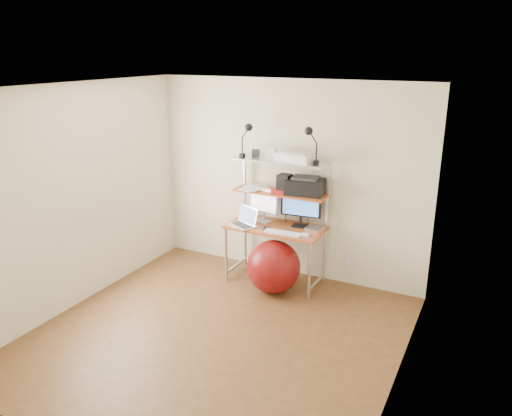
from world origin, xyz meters
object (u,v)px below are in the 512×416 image
(monitor_silver, at_px, (264,202))
(monitor_black, at_px, (301,207))
(laptop, at_px, (245,222))
(exercise_ball, at_px, (274,267))
(printer, at_px, (305,186))

(monitor_silver, xyz_separation_m, monitor_black, (0.48, 0.05, -0.00))
(monitor_black, bearing_deg, laptop, -160.68)
(monitor_silver, xyz_separation_m, laptop, (-0.14, -0.24, -0.21))
(exercise_ball, bearing_deg, monitor_silver, 130.67)
(monitor_silver, distance_m, exercise_ball, 0.83)
(monitor_silver, bearing_deg, exercise_ball, -37.36)
(monitor_silver, height_order, printer, printer)
(printer, distance_m, exercise_ball, 1.05)
(laptop, distance_m, printer, 0.86)
(monitor_black, distance_m, exercise_ball, 0.81)
(laptop, bearing_deg, monitor_black, 50.67)
(monitor_black, bearing_deg, exercise_ball, -117.61)
(monitor_silver, height_order, exercise_ball, monitor_silver)
(laptop, height_order, exercise_ball, laptop)
(monitor_black, relative_size, laptop, 1.20)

